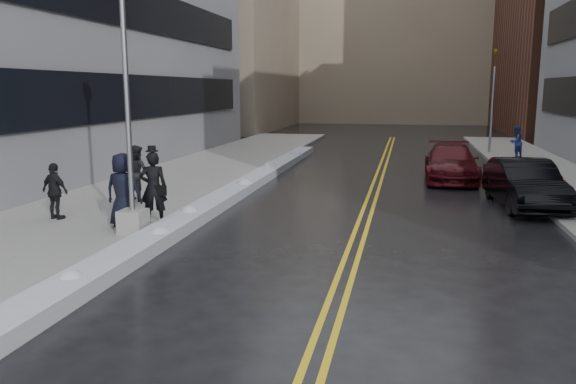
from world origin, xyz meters
The scene contains 17 objects.
ground centered at (0.00, 0.00, 0.00)m, with size 160.00×160.00×0.00m, color black.
sidewalk_west centered at (-5.75, 10.00, 0.07)m, with size 5.50×50.00×0.15m, color gray.
lane_line_left centered at (2.35, 10.00, 0.00)m, with size 0.12×50.00×0.01m, color gold.
lane_line_right centered at (2.65, 10.00, 0.00)m, with size 0.12×50.00×0.01m, color gold.
snow_ridge centered at (-2.45, 8.00, 0.17)m, with size 0.90×30.00×0.34m, color #BABCC3.
building_west_far centered at (-15.50, 44.00, 9.00)m, with size 14.00×22.00×18.00m, color gray.
building_far centered at (2.00, 60.00, 11.00)m, with size 36.00×16.00×22.00m, color gray.
lamppost centered at (-3.30, 2.00, 2.53)m, with size 0.65×0.65×7.62m.
fire_hydrant centered at (9.00, 10.00, 0.55)m, with size 0.26×0.26×0.73m.
traffic_signal centered at (8.50, 24.00, 3.40)m, with size 0.16×0.20×6.00m.
pedestrian_fedora centered at (-3.20, 3.07, 1.16)m, with size 0.74×0.48×2.02m, color black.
pedestrian_b centered at (-5.20, 6.05, 1.09)m, with size 0.91×0.71×1.87m, color black.
pedestrian_c centered at (-3.84, 2.54, 1.17)m, with size 0.99×0.65×2.03m, color black.
pedestrian_d centered at (-6.20, 2.94, 0.97)m, with size 0.96×0.40×1.64m, color black.
pedestrian_east centered at (9.47, 21.26, 1.03)m, with size 0.85×0.66×1.75m, color navy.
car_black centered at (7.50, 8.21, 0.79)m, with size 1.68×4.82×1.59m, color black.
car_maroon centered at (5.54, 13.56, 0.77)m, with size 2.14×5.27×1.53m, color #420A10.
Camera 1 is at (3.67, -11.19, 3.88)m, focal length 35.00 mm.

